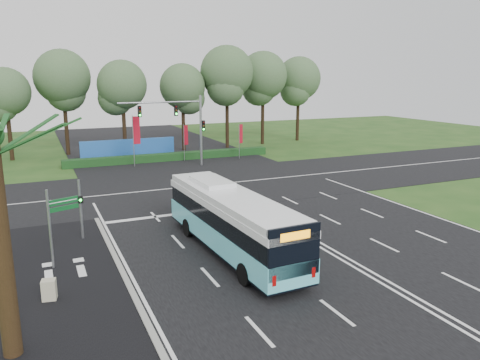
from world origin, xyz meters
The scene contains 16 objects.
ground centered at (0.00, 0.00, 0.00)m, with size 120.00×120.00×0.00m, color #204617.
road_main centered at (0.00, 0.00, 0.02)m, with size 20.00×120.00×0.04m, color black.
road_cross centered at (0.00, 12.00, 0.03)m, with size 120.00×14.00×0.05m, color black.
bike_path centered at (-12.50, -3.00, 0.03)m, with size 5.00×18.00×0.06m, color black.
kerb_strip centered at (-10.10, -3.00, 0.06)m, with size 0.25×18.00×0.12m, color gray.
city_bus centered at (-4.52, -2.58, 1.70)m, with size 2.94×11.83×3.37m.
pedestrian_signal centered at (-11.26, 2.58, 1.85)m, with size 0.29×0.42×3.38m.
street_sign centered at (-12.64, -0.95, 2.42)m, with size 1.41×0.58×3.83m.
utility_cabinet centered at (-13.25, -4.43, 0.45)m, with size 0.54×0.45×0.90m, color #BAB395.
banner_flag_left centered at (-4.04, 22.61, 3.29)m, with size 0.75×0.15×5.09m.
banner_flag_mid centered at (1.37, 23.65, 2.55)m, with size 0.54×0.26×3.87m.
banner_flag_right centered at (7.20, 22.48, 2.52)m, with size 0.52×0.27×3.83m.
traffic_light_gantry centered at (0.21, 20.50, 4.66)m, with size 8.41×0.28×7.00m.
hedge centered at (0.00, 24.50, 0.40)m, with size 22.00×1.20×0.80m, color #153C17.
blue_hoarding centered at (-4.00, 27.00, 1.10)m, with size 10.00×0.30×2.20m, color #2058AE.
eucalyptus_row centered at (2.02, 31.62, 8.30)m, with size 46.86×8.71×12.48m.
Camera 1 is at (-13.30, -23.37, 8.88)m, focal length 35.00 mm.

